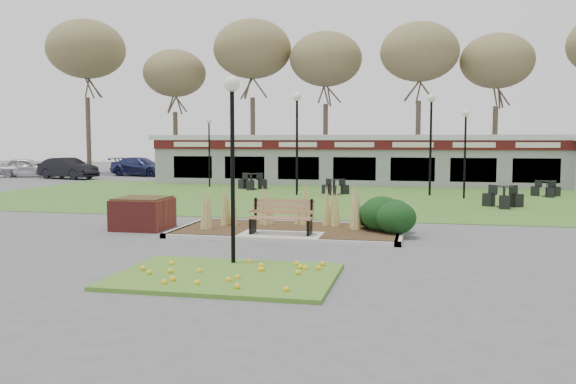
% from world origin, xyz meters
% --- Properties ---
extents(ground, '(100.00, 100.00, 0.00)m').
position_xyz_m(ground, '(0.00, 0.00, 0.00)').
color(ground, '#515154').
rests_on(ground, ground).
extents(lawn, '(34.00, 16.00, 0.02)m').
position_xyz_m(lawn, '(0.00, 12.00, 0.01)').
color(lawn, '#3B6B22').
rests_on(lawn, ground).
extents(flower_bed, '(4.20, 3.00, 0.16)m').
position_xyz_m(flower_bed, '(0.00, -4.60, 0.07)').
color(flower_bed, '#397421').
rests_on(flower_bed, ground).
extents(planting_bed, '(6.75, 3.40, 1.27)m').
position_xyz_m(planting_bed, '(1.27, 1.35, 0.37)').
color(planting_bed, '#302513').
rests_on(planting_bed, ground).
extents(park_bench, '(1.70, 0.66, 0.93)m').
position_xyz_m(park_bench, '(0.00, 0.25, 0.59)').
color(park_bench, '#8C5D3F').
rests_on(park_bench, ground).
extents(brick_planter, '(1.50, 1.50, 0.95)m').
position_xyz_m(brick_planter, '(-4.40, 1.00, 0.48)').
color(brick_planter, maroon).
rests_on(brick_planter, ground).
extents(food_pavilion, '(24.60, 3.40, 2.90)m').
position_xyz_m(food_pavilion, '(0.00, 19.96, 1.48)').
color(food_pavilion, gray).
rests_on(food_pavilion, ground).
extents(tree_backdrop, '(47.24, 5.24, 10.36)m').
position_xyz_m(tree_backdrop, '(0.00, 28.00, 8.36)').
color(tree_backdrop, '#47382B').
rests_on(tree_backdrop, ground).
extents(lamp_post_near_left, '(0.33, 0.33, 3.96)m').
position_xyz_m(lamp_post_near_left, '(-0.19, -3.50, 2.89)').
color(lamp_post_near_left, black).
rests_on(lamp_post_near_left, ground).
extents(lamp_post_mid_left, '(0.40, 0.40, 4.83)m').
position_xyz_m(lamp_post_mid_left, '(-2.07, 12.51, 3.52)').
color(lamp_post_mid_left, black).
rests_on(lamp_post_mid_left, ground).
extents(lamp_post_mid_right, '(0.40, 0.40, 4.76)m').
position_xyz_m(lamp_post_mid_right, '(4.07, 13.70, 3.47)').
color(lamp_post_mid_right, black).
rests_on(lamp_post_mid_right, ground).
extents(lamp_post_far_right, '(0.33, 0.33, 3.96)m').
position_xyz_m(lamp_post_far_right, '(5.55, 12.54, 2.89)').
color(lamp_post_far_right, black).
rests_on(lamp_post_far_right, ground).
extents(lamp_post_far_left, '(0.32, 0.32, 3.82)m').
position_xyz_m(lamp_post_far_left, '(-7.81, 16.40, 2.78)').
color(lamp_post_far_left, black).
rests_on(lamp_post_far_left, ground).
extents(bistro_set_a, '(1.54, 1.45, 0.83)m').
position_xyz_m(bistro_set_a, '(-5.07, 15.36, 0.30)').
color(bistro_set_a, black).
rests_on(bistro_set_a, ground).
extents(bistro_set_b, '(1.35, 1.18, 0.72)m').
position_xyz_m(bistro_set_b, '(-0.37, 13.30, 0.26)').
color(bistro_set_b, black).
rests_on(bistro_set_b, ground).
extents(bistro_set_c, '(1.35, 1.22, 0.72)m').
position_xyz_m(bistro_set_c, '(9.35, 14.33, 0.26)').
color(bistro_set_c, black).
rests_on(bistro_set_c, ground).
extents(bistro_set_d, '(1.55, 1.39, 0.83)m').
position_xyz_m(bistro_set_d, '(6.80, 9.20, 0.29)').
color(bistro_set_d, black).
rests_on(bistro_set_d, ground).
extents(car_silver, '(4.22, 2.69, 1.34)m').
position_xyz_m(car_silver, '(-23.41, 22.24, 0.67)').
color(car_silver, '#BCBCC1').
rests_on(car_silver, ground).
extents(car_black, '(4.55, 2.57, 1.42)m').
position_xyz_m(car_black, '(-19.42, 21.00, 0.71)').
color(car_black, black).
rests_on(car_black, ground).
extents(car_blue, '(4.90, 2.72, 1.34)m').
position_xyz_m(car_blue, '(-16.02, 24.89, 0.67)').
color(car_blue, navy).
rests_on(car_blue, ground).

